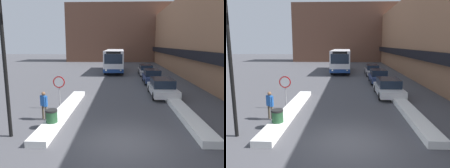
{
  "view_description": "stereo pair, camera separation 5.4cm",
  "coord_description": "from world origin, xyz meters",
  "views": [
    {
      "loc": [
        -0.15,
        -8.77,
        4.19
      ],
      "look_at": [
        -0.72,
        4.8,
        1.68
      ],
      "focal_mm": 35.0,
      "sensor_mm": 36.0,
      "label": 1
    },
    {
      "loc": [
        -0.09,
        -8.76,
        4.19
      ],
      "look_at": [
        -0.72,
        4.8,
        1.68
      ],
      "focal_mm": 35.0,
      "sensor_mm": 36.0,
      "label": 2
    }
  ],
  "objects": [
    {
      "name": "ground_plane",
      "position": [
        0.0,
        0.0,
        0.0
      ],
      "size": [
        160.0,
        160.0,
        0.0
      ],
      "primitive_type": "plane",
      "color": "#47474C"
    },
    {
      "name": "building_row_right",
      "position": [
        9.98,
        24.0,
        5.19
      ],
      "size": [
        5.5,
        60.0,
        10.41
      ],
      "color": "#996B4C",
      "rests_on": "ground_plane"
    },
    {
      "name": "building_backdrop_far",
      "position": [
        0.0,
        45.94,
        6.68
      ],
      "size": [
        26.0,
        8.0,
        13.36
      ],
      "color": "brown",
      "rests_on": "ground_plane"
    },
    {
      "name": "snow_bank_left",
      "position": [
        -3.6,
        4.05,
        0.15
      ],
      "size": [
        0.9,
        9.46,
        0.3
      ],
      "color": "silver",
      "rests_on": "ground_plane"
    },
    {
      "name": "snow_bank_right",
      "position": [
        3.6,
        4.26,
        0.17
      ],
      "size": [
        0.9,
        9.41,
        0.35
      ],
      "color": "silver",
      "rests_on": "ground_plane"
    },
    {
      "name": "city_bus",
      "position": [
        -1.15,
        24.51,
        1.79
      ],
      "size": [
        2.68,
        11.11,
        3.26
      ],
      "color": "silver",
      "rests_on": "ground_plane"
    },
    {
      "name": "parked_car_front",
      "position": [
        3.2,
        8.76,
        0.71
      ],
      "size": [
        1.94,
        4.56,
        1.41
      ],
      "color": "silver",
      "rests_on": "ground_plane"
    },
    {
      "name": "parked_car_middle",
      "position": [
        3.2,
        14.8,
        0.73
      ],
      "size": [
        1.86,
        4.34,
        1.45
      ],
      "color": "navy",
      "rests_on": "ground_plane"
    },
    {
      "name": "parked_car_back",
      "position": [
        3.2,
        20.97,
        0.69
      ],
      "size": [
        1.81,
        4.9,
        1.37
      ],
      "color": "#B7B7BC",
      "rests_on": "ground_plane"
    },
    {
      "name": "stop_sign",
      "position": [
        -4.16,
        4.93,
        1.54
      ],
      "size": [
        0.76,
        0.08,
        2.14
      ],
      "color": "gray",
      "rests_on": "ground_plane"
    },
    {
      "name": "street_lamp",
      "position": [
        -4.91,
        0.46,
        4.14
      ],
      "size": [
        1.46,
        0.36,
        6.73
      ],
      "color": "black",
      "rests_on": "ground_plane"
    },
    {
      "name": "pedestrian",
      "position": [
        -4.42,
        2.78,
        0.95
      ],
      "size": [
        0.46,
        0.41,
        1.59
      ],
      "rotation": [
        0.0,
        0.0,
        -0.64
      ],
      "color": "brown",
      "rests_on": "ground_plane"
    },
    {
      "name": "trash_bin",
      "position": [
        -3.61,
        1.55,
        0.48
      ],
      "size": [
        0.59,
        0.59,
        0.95
      ],
      "color": "#234C2D",
      "rests_on": "ground_plane"
    }
  ]
}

